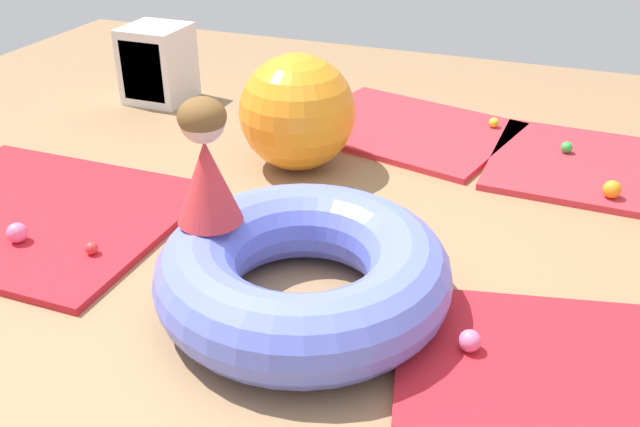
{
  "coord_description": "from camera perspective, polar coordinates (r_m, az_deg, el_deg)",
  "views": [
    {
      "loc": [
        1.0,
        -2.33,
        1.85
      ],
      "look_at": [
        0.04,
        0.17,
        0.37
      ],
      "focal_mm": 39.51,
      "sensor_mm": 36.0,
      "label": 1
    }
  ],
  "objects": [
    {
      "name": "play_ball_pink_second",
      "position": [
        3.77,
        -23.33,
        -1.44
      ],
      "size": [
        0.1,
        0.1,
        0.1
      ],
      "primitive_type": "sphere",
      "color": "pink",
      "rests_on": "gym_mat_far_left"
    },
    {
      "name": "gym_mat_front",
      "position": [
        4.9,
        7.01,
        6.82
      ],
      "size": [
        1.57,
        1.36,
        0.04
      ],
      "primitive_type": "cube",
      "rotation": [
        0.0,
        0.0,
        -0.24
      ],
      "color": "red",
      "rests_on": "ground"
    },
    {
      "name": "play_ball_pink",
      "position": [
        2.85,
        12.03,
        -10.06
      ],
      "size": [
        0.09,
        0.09,
        0.09
      ],
      "primitive_type": "sphere",
      "color": "pink",
      "rests_on": "gym_mat_near_left"
    },
    {
      "name": "play_ball_green",
      "position": [
        4.69,
        19.36,
        5.07
      ],
      "size": [
        0.07,
        0.07,
        0.07
      ],
      "primitive_type": "sphere",
      "color": "green",
      "rests_on": "gym_mat_near_right"
    },
    {
      "name": "play_ball_orange",
      "position": [
        4.19,
        22.57,
        1.82
      ],
      "size": [
        0.1,
        0.1,
        0.1
      ],
      "primitive_type": "sphere",
      "color": "orange",
      "rests_on": "gym_mat_near_right"
    },
    {
      "name": "play_ball_yellow",
      "position": [
        4.96,
        13.9,
        7.16
      ],
      "size": [
        0.07,
        0.07,
        0.07
      ],
      "primitive_type": "sphere",
      "color": "yellow",
      "rests_on": "gym_mat_front"
    },
    {
      "name": "gym_mat_far_left",
      "position": [
        4.08,
        -22.21,
        -0.01
      ],
      "size": [
        1.57,
        1.29,
        0.04
      ],
      "primitive_type": "cube",
      "rotation": [
        0.0,
        0.0,
        0.0
      ],
      "color": "red",
      "rests_on": "ground"
    },
    {
      "name": "ground_plane",
      "position": [
        3.14,
        -1.76,
        -7.12
      ],
      "size": [
        8.0,
        8.0,
        0.0
      ],
      "primitive_type": "plane",
      "color": "#93704C"
    },
    {
      "name": "inflatable_cushion",
      "position": [
        3.0,
        -1.38,
        -4.84
      ],
      "size": [
        1.26,
        1.26,
        0.36
      ],
      "primitive_type": "torus",
      "color": "#6070E5",
      "rests_on": "ground"
    },
    {
      "name": "child_in_red",
      "position": [
        2.94,
        -9.23,
        4.04
      ],
      "size": [
        0.38,
        0.38,
        0.55
      ],
      "rotation": [
        0.0,
        0.0,
        2.06
      ],
      "color": "red",
      "rests_on": "inflatable_cushion"
    },
    {
      "name": "play_ball_red",
      "position": [
        3.55,
        -18.02,
        -2.69
      ],
      "size": [
        0.06,
        0.06,
        0.06
      ],
      "primitive_type": "sphere",
      "color": "red",
      "rests_on": "gym_mat_far_left"
    },
    {
      "name": "gym_mat_near_left",
      "position": [
        2.93,
        19.21,
        -11.58
      ],
      "size": [
        1.45,
        1.12,
        0.04
      ],
      "primitive_type": "cube",
      "rotation": [
        0.0,
        0.0,
        0.22
      ],
      "color": "red",
      "rests_on": "ground"
    },
    {
      "name": "exercise_ball_large",
      "position": [
        4.23,
        -1.86,
        8.2
      ],
      "size": [
        0.7,
        0.7,
        0.7
      ],
      "primitive_type": "sphere",
      "color": "orange",
      "rests_on": "ground"
    },
    {
      "name": "storage_cube",
      "position": [
        5.5,
        -13.13,
        11.66
      ],
      "size": [
        0.44,
        0.44,
        0.56
      ],
      "color": "silver",
      "rests_on": "ground"
    }
  ]
}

